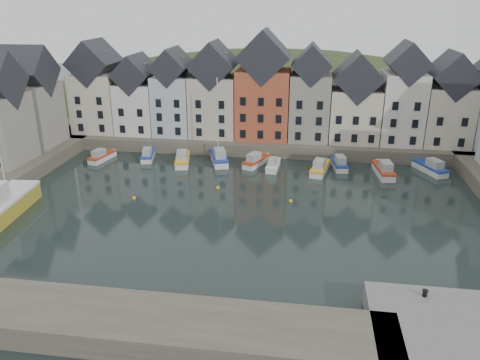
# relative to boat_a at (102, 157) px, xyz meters

# --- Properties ---
(ground) EXTENTS (260.00, 260.00, 0.00)m
(ground) POSITION_rel_boat_a_xyz_m (24.62, -17.16, -0.64)
(ground) COLOR black
(ground) RESTS_ON ground
(far_quay) EXTENTS (90.00, 16.00, 2.00)m
(far_quay) POSITION_rel_boat_a_xyz_m (24.62, 12.84, 0.36)
(far_quay) COLOR #4D483B
(far_quay) RESTS_ON ground
(near_wall) EXTENTS (50.00, 6.00, 2.00)m
(near_wall) POSITION_rel_boat_a_xyz_m (14.62, -39.16, 0.36)
(near_wall) COLOR #4D483B
(near_wall) RESTS_ON ground
(hillside) EXTENTS (153.60, 70.40, 64.00)m
(hillside) POSITION_rel_boat_a_xyz_m (24.64, 38.84, -18.60)
(hillside) COLOR #26371B
(hillside) RESTS_ON ground
(far_terrace) EXTENTS (72.37, 8.16, 17.78)m
(far_terrace) POSITION_rel_boat_a_xyz_m (27.84, 10.84, 8.24)
(far_terrace) COLOR beige
(far_terrace) RESTS_ON far_quay
(left_terrace) EXTENTS (7.65, 17.00, 15.69)m
(left_terrace) POSITION_rel_boat_a_xyz_m (-11.38, -3.66, 8.24)
(left_terrace) COLOR gray
(left_terrace) RESTS_ON left_quay
(mooring_buoys) EXTENTS (20.50, 5.50, 0.50)m
(mooring_buoys) POSITION_rel_boat_a_xyz_m (20.62, -11.83, -0.49)
(mooring_buoys) COLOR gold
(mooring_buoys) RESTS_ON ground
(boat_a) EXTENTS (2.83, 5.82, 2.14)m
(boat_a) POSITION_rel_boat_a_xyz_m (0.00, 0.00, 0.00)
(boat_a) COLOR silver
(boat_a) RESTS_ON ground
(boat_b) EXTENTS (2.84, 5.85, 2.15)m
(boat_b) POSITION_rel_boat_a_xyz_m (7.08, 1.75, 0.00)
(boat_b) COLOR silver
(boat_b) RESTS_ON ground
(boat_c) EXTENTS (3.39, 6.86, 2.53)m
(boat_c) POSITION_rel_boat_a_xyz_m (13.18, 0.25, 0.11)
(boat_c) COLOR silver
(boat_c) RESTS_ON ground
(boat_d) EXTENTS (4.21, 7.30, 13.32)m
(boat_d) POSITION_rel_boat_a_xyz_m (18.76, 1.67, 0.23)
(boat_d) COLOR silver
(boat_d) RESTS_ON ground
(boat_e) EXTENTS (4.07, 6.31, 2.32)m
(boat_e) POSITION_rel_boat_a_xyz_m (24.64, 1.29, 0.05)
(boat_e) COLOR silver
(boat_e) RESTS_ON ground
(boat_f) EXTENTS (1.95, 5.46, 2.06)m
(boat_f) POSITION_rel_boat_a_xyz_m (27.38, 0.01, -0.02)
(boat_f) COLOR silver
(boat_f) RESTS_ON ground
(boat_g) EXTENTS (3.21, 6.61, 2.44)m
(boat_g) POSITION_rel_boat_a_xyz_m (34.38, -0.60, 0.09)
(boat_g) COLOR silver
(boat_g) RESTS_ON ground
(boat_h) EXTENTS (2.72, 6.18, 2.29)m
(boat_h) POSITION_rel_boat_a_xyz_m (37.28, 2.05, 0.04)
(boat_h) COLOR silver
(boat_h) RESTS_ON ground
(boat_i) EXTENTS (2.77, 6.83, 2.55)m
(boat_i) POSITION_rel_boat_a_xyz_m (43.59, -0.37, 0.12)
(boat_i) COLOR silver
(boat_i) RESTS_ON ground
(boat_j) EXTENTS (4.44, 6.56, 2.43)m
(boat_j) POSITION_rel_boat_a_xyz_m (50.64, 1.86, 0.08)
(boat_j) COLOR silver
(boat_j) RESTS_ON ground
(mooring_bollard) EXTENTS (0.48, 0.48, 0.56)m
(mooring_bollard) POSITION_rel_boat_a_xyz_m (42.14, -33.66, 1.67)
(mooring_bollard) COLOR black
(mooring_bollard) RESTS_ON near_quay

